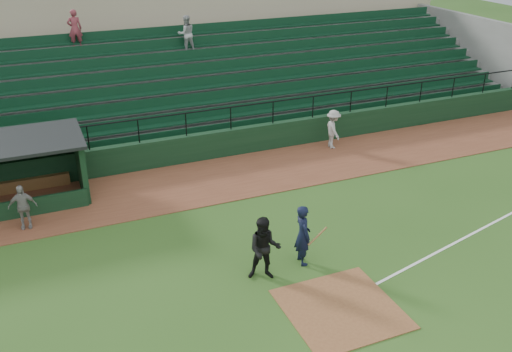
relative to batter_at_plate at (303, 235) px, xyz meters
name	(u,v)px	position (x,y,z in m)	size (l,w,h in m)	color
ground	(323,289)	(-0.04, -1.45, -0.98)	(90.00, 90.00, 0.00)	#2C521A
warning_track	(227,178)	(-0.04, 6.55, -0.96)	(40.00, 4.00, 0.03)	brown
home_plate_dirt	(341,309)	(-0.04, -2.45, -0.96)	(3.00, 3.00, 0.03)	brown
foul_line	(505,216)	(7.96, -0.25, -0.97)	(18.00, 0.09, 0.01)	white
stadium_structure	(170,72)	(-0.05, 15.01, 1.32)	(38.00, 13.08, 6.40)	black
batter_at_plate	(303,235)	(0.00, 0.00, 0.00)	(1.05, 0.74, 1.96)	black
umpire	(264,249)	(-1.39, -0.28, 0.01)	(0.96, 0.75, 1.98)	black
runner	(333,129)	(5.46, 7.70, -0.07)	(1.14, 0.66, 1.77)	#A49F9A
dugout_player_a	(23,207)	(-7.74, 5.48, -0.16)	(0.93, 0.39, 1.59)	gray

